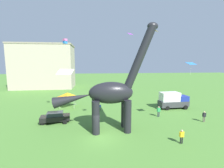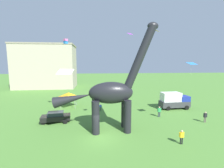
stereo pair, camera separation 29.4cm
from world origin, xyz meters
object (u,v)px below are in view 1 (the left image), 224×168
object	(u,v)px
person_photographer	(100,107)
person_near_flyer	(159,110)
person_watching_child	(204,116)
kite_mid_left	(154,30)
parked_sedan_left	(55,117)
parked_box_truck	(173,100)
kite_apex	(130,34)
kite_far_left	(65,72)
dinosaur_sculpture	(110,93)
festival_canopy_tent	(68,95)
kite_far_right	(191,64)
kite_drifting	(65,41)
person_far_spectator	(182,135)

from	to	relation	value
person_photographer	person_near_flyer	world-z (taller)	person_near_flyer
person_watching_child	kite_mid_left	bearing A→B (deg)	36.16
parked_sedan_left	parked_box_truck	size ratio (longest dim) A/B	0.78
kite_apex	kite_far_left	bearing A→B (deg)	178.28
parked_sedan_left	dinosaur_sculpture	bearing A→B (deg)	-33.08
festival_canopy_tent	kite_apex	distance (m)	18.87
kite_far_right	dinosaur_sculpture	bearing A→B (deg)	-178.57
festival_canopy_tent	kite_drifting	size ratio (longest dim) A/B	4.31
person_photographer	person_near_flyer	size ratio (longest dim) A/B	0.71
kite_drifting	kite_mid_left	bearing A→B (deg)	10.74
parked_sedan_left	person_near_flyer	size ratio (longest dim) A/B	2.52
person_watching_child	kite_far_right	xyz separation A→B (m)	(-3.27, -0.91, 7.75)
parked_box_truck	kite_mid_left	world-z (taller)	kite_mid_left
kite_drifting	kite_far_right	size ratio (longest dim) A/B	0.46
kite_mid_left	kite_far_right	xyz separation A→B (m)	(2.08, -8.42, -6.01)
parked_box_truck	parked_sedan_left	bearing A→B (deg)	-169.48
person_photographer	dinosaur_sculpture	bearing A→B (deg)	-179.91
person_photographer	person_near_flyer	xyz separation A→B (m)	(9.52, -4.59, 0.31)
parked_sedan_left	kite_far_left	xyz separation A→B (m)	(2.57, -4.94, 7.01)
parked_sedan_left	person_watching_child	distance (m)	22.32
person_far_spectator	kite_far_left	size ratio (longest dim) A/B	0.81
person_far_spectator	person_watching_child	distance (m)	8.91
person_far_spectator	person_photographer	bearing A→B (deg)	161.37
person_far_spectator	festival_canopy_tent	distance (m)	21.90
person_near_flyer	kite_apex	xyz separation A→B (m)	(-6.34, -5.73, 11.07)
person_watching_child	kite_far_right	bearing A→B (deg)	106.22
person_near_flyer	kite_drifting	bearing A→B (deg)	-71.30
person_watching_child	kite_far_right	world-z (taller)	kite_far_right
kite_mid_left	kite_far_right	bearing A→B (deg)	-76.11
dinosaur_sculpture	parked_sedan_left	world-z (taller)	dinosaur_sculpture
person_watching_child	festival_canopy_tent	distance (m)	24.08
festival_canopy_tent	kite_mid_left	distance (m)	20.54
kite_mid_left	kite_drifting	bearing A→B (deg)	-169.26
person_watching_child	festival_canopy_tent	world-z (taller)	festival_canopy_tent
kite_drifting	dinosaur_sculpture	bearing A→B (deg)	-42.06
dinosaur_sculpture	person_far_spectator	world-z (taller)	dinosaur_sculpture
person_photographer	kite_drifting	xyz separation A→B (m)	(-5.35, -3.06, 11.41)
person_near_flyer	person_far_spectator	size ratio (longest dim) A/B	1.10
parked_sedan_left	kite_mid_left	size ratio (longest dim) A/B	2.16
person_near_flyer	person_far_spectator	distance (m)	8.75
parked_sedan_left	kite_far_left	size ratio (longest dim) A/B	2.26
person_photographer	person_watching_child	size ratio (longest dim) A/B	0.75
kite_drifting	kite_apex	world-z (taller)	kite_drifting
person_photographer	person_near_flyer	distance (m)	10.58
kite_mid_left	dinosaur_sculpture	bearing A→B (deg)	-135.75
dinosaur_sculpture	kite_far_right	size ratio (longest dim) A/B	8.67
kite_drifting	kite_mid_left	xyz separation A→B (m)	(15.34, 2.91, 2.59)
person_photographer	kite_mid_left	distance (m)	17.20
person_photographer	person_far_spectator	bearing A→B (deg)	-154.37
person_watching_child	person_near_flyer	bearing A→B (deg)	62.89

